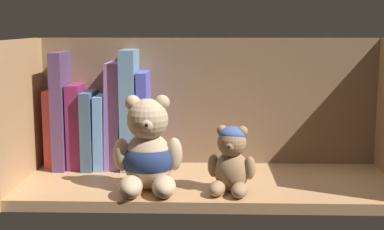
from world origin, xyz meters
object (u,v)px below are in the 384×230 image
(book_2, at_px, (80,124))
(teddy_bear_smaller, at_px, (233,161))
(book_0, at_px, (55,127))
(book_5, at_px, (117,114))
(book_1, at_px, (66,109))
(book_6, at_px, (133,108))
(book_7, at_px, (147,118))
(teddy_bear_larger, at_px, (150,153))
(book_3, at_px, (94,128))
(book_4, at_px, (105,129))

(book_2, relative_size, teddy_bear_smaller, 1.46)
(book_0, bearing_deg, book_5, 0.00)
(book_1, height_order, book_5, book_1)
(book_6, relative_size, teddy_bear_smaller, 2.05)
(book_7, relative_size, teddy_bear_larger, 1.16)
(book_2, height_order, book_3, book_2)
(book_0, height_order, teddy_bear_larger, teddy_bear_larger)
(teddy_bear_larger, bearing_deg, book_5, 116.21)
(book_7, relative_size, teddy_bear_smaller, 1.68)
(teddy_bear_larger, height_order, teddy_bear_smaller, teddy_bear_larger)
(book_6, relative_size, book_7, 1.22)
(book_1, distance_m, teddy_bear_larger, 0.27)
(book_0, distance_m, book_2, 0.05)
(book_0, relative_size, book_6, 0.66)
(book_1, xyz_separation_m, book_6, (0.14, 0.00, 0.00))
(book_1, bearing_deg, book_3, 0.00)
(teddy_bear_larger, bearing_deg, book_0, 141.18)
(book_2, height_order, book_4, book_2)
(book_4, bearing_deg, book_0, 180.00)
(book_3, bearing_deg, teddy_bear_smaller, -32.76)
(book_3, bearing_deg, book_2, 180.00)
(book_1, height_order, book_3, book_1)
(book_2, distance_m, book_4, 0.05)
(book_1, xyz_separation_m, book_4, (0.08, 0.00, -0.04))
(book_1, distance_m, book_5, 0.11)
(book_3, distance_m, book_6, 0.09)
(book_3, bearing_deg, book_7, 0.00)
(book_2, xyz_separation_m, book_6, (0.11, 0.00, 0.04))
(book_3, relative_size, teddy_bear_larger, 0.93)
(book_2, height_order, book_5, book_5)
(book_2, height_order, teddy_bear_smaller, book_2)
(book_2, bearing_deg, book_4, 0.00)
(book_4, height_order, book_7, book_7)
(book_5, bearing_deg, book_4, 180.00)
(book_2, xyz_separation_m, book_7, (0.14, 0.00, 0.01))
(book_5, height_order, teddy_bear_larger, book_5)
(book_1, relative_size, book_6, 0.98)
(book_1, xyz_separation_m, teddy_bear_larger, (0.20, -0.18, -0.05))
(book_7, height_order, teddy_bear_smaller, book_7)
(book_4, relative_size, teddy_bear_smaller, 1.28)
(book_6, bearing_deg, book_2, 180.00)
(book_3, relative_size, book_6, 0.65)
(book_6, bearing_deg, book_5, 180.00)
(book_4, bearing_deg, book_5, 0.00)
(book_4, distance_m, teddy_bear_larger, 0.21)
(book_3, distance_m, book_5, 0.06)
(book_2, distance_m, teddy_bear_larger, 0.24)
(book_7, bearing_deg, book_4, 180.00)
(book_0, distance_m, book_1, 0.05)
(book_4, height_order, book_6, book_6)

